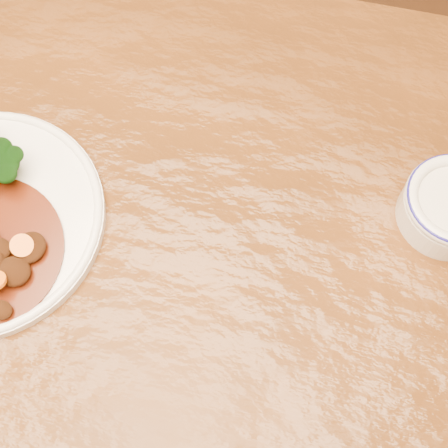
% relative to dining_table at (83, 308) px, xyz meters
% --- Properties ---
extents(ground, '(4.00, 4.00, 0.00)m').
position_rel_dining_table_xyz_m(ground, '(-0.00, 0.00, -0.67)').
color(ground, '#432810').
rests_on(ground, ground).
extents(dining_table, '(1.61, 1.10, 0.75)m').
position_rel_dining_table_xyz_m(dining_table, '(0.00, 0.00, 0.00)').
color(dining_table, '#562D0F').
rests_on(dining_table, ground).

